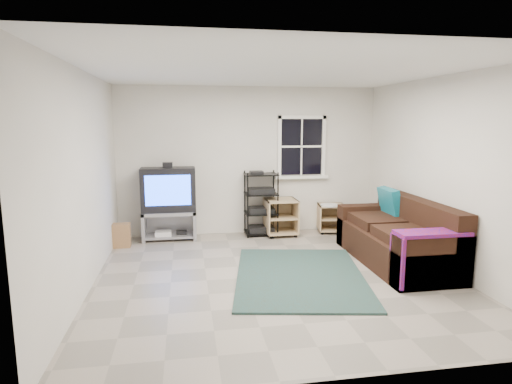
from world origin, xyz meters
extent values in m
plane|color=gray|center=(0.00, 0.00, 0.00)|extent=(4.60, 4.60, 0.00)
plane|color=white|center=(0.00, 0.00, 2.60)|extent=(4.60, 4.60, 0.00)
plane|color=silver|center=(0.00, 2.30, 1.30)|extent=(4.60, 0.00, 4.60)
plane|color=silver|center=(0.00, -2.30, 1.30)|extent=(4.60, 0.00, 4.60)
plane|color=silver|center=(-2.30, 0.00, 1.30)|extent=(0.00, 4.60, 4.60)
plane|color=silver|center=(2.30, 0.00, 1.30)|extent=(0.00, 4.60, 4.60)
cube|color=black|center=(0.95, 2.28, 1.55)|extent=(0.80, 0.01, 1.02)
cube|color=white|center=(0.95, 2.26, 2.07)|extent=(0.88, 0.06, 0.06)
cube|color=white|center=(0.95, 2.25, 1.00)|extent=(0.98, 0.14, 0.05)
cube|color=white|center=(0.54, 2.26, 1.55)|extent=(0.06, 0.06, 1.10)
cube|color=white|center=(1.36, 2.26, 1.55)|extent=(0.06, 0.06, 1.10)
cube|color=white|center=(0.95, 2.27, 1.55)|extent=(0.78, 0.04, 0.04)
cube|color=gray|center=(-1.42, 2.05, 0.47)|extent=(0.90, 0.45, 0.05)
cube|color=gray|center=(-1.84, 2.05, 0.25)|extent=(0.05, 0.45, 0.49)
cube|color=gray|center=(-1.00, 2.05, 0.25)|extent=(0.05, 0.45, 0.49)
cube|color=gray|center=(-1.42, 2.05, 0.06)|extent=(0.79, 0.41, 0.04)
cube|color=gray|center=(-1.42, 2.25, 0.25)|extent=(0.90, 0.04, 0.49)
cube|color=silver|center=(-1.53, 2.01, 0.12)|extent=(0.27, 0.22, 0.07)
cube|color=black|center=(-1.22, 2.05, 0.11)|extent=(0.18, 0.16, 0.05)
cube|color=black|center=(-1.42, 2.05, 0.86)|extent=(0.90, 0.38, 0.74)
cube|color=#1E4FFF|center=(-1.42, 1.85, 0.88)|extent=(0.74, 0.01, 0.50)
cube|color=black|center=(-1.42, 2.05, 1.28)|extent=(0.16, 0.12, 0.09)
cylinder|color=black|center=(-0.09, 1.89, 0.57)|extent=(0.02, 0.02, 1.14)
cylinder|color=black|center=(0.44, 1.89, 0.57)|extent=(0.02, 0.02, 1.14)
cylinder|color=black|center=(-0.09, 2.26, 0.57)|extent=(0.02, 0.02, 1.14)
cylinder|color=black|center=(0.44, 2.26, 0.57)|extent=(0.02, 0.02, 1.14)
cube|color=black|center=(0.17, 2.07, 0.05)|extent=(0.57, 0.41, 0.02)
cube|color=black|center=(0.17, 2.07, 0.11)|extent=(0.44, 0.33, 0.09)
cube|color=black|center=(0.17, 2.07, 0.40)|extent=(0.57, 0.41, 0.02)
cube|color=black|center=(0.17, 2.07, 0.45)|extent=(0.44, 0.33, 0.09)
cube|color=black|center=(0.17, 2.07, 0.74)|extent=(0.57, 0.41, 0.02)
cube|color=black|center=(0.17, 2.07, 0.80)|extent=(0.44, 0.33, 0.09)
cube|color=black|center=(0.17, 2.07, 1.08)|extent=(0.57, 0.41, 0.02)
cube|color=tan|center=(0.52, 2.00, 0.63)|extent=(0.55, 0.55, 0.02)
cube|color=tan|center=(0.52, 2.00, 0.07)|extent=(0.55, 0.55, 0.02)
cube|color=tan|center=(0.26, 2.00, 0.35)|extent=(0.03, 0.54, 0.59)
cube|color=tan|center=(0.78, 2.00, 0.35)|extent=(0.03, 0.54, 0.59)
cube|color=tan|center=(0.52, 2.26, 0.35)|extent=(0.50, 0.03, 0.59)
cube|color=tan|center=(0.52, 2.00, 0.32)|extent=(0.50, 0.52, 0.02)
cylinder|color=black|center=(0.30, 1.78, 0.03)|extent=(0.05, 0.05, 0.05)
cylinder|color=black|center=(0.73, 2.22, 0.03)|extent=(0.05, 0.05, 0.05)
cube|color=tan|center=(1.46, 2.05, 0.50)|extent=(0.53, 0.53, 0.02)
cube|color=tan|center=(1.46, 2.05, 0.06)|extent=(0.53, 0.53, 0.02)
cube|color=tan|center=(1.25, 2.09, 0.28)|extent=(0.10, 0.46, 0.46)
cube|color=tan|center=(1.68, 2.01, 0.28)|extent=(0.10, 0.46, 0.46)
cube|color=tan|center=(1.50, 2.27, 0.28)|extent=(0.41, 0.09, 0.46)
cube|color=tan|center=(1.46, 2.05, 0.26)|extent=(0.48, 0.50, 0.02)
cylinder|color=black|center=(1.26, 1.90, 0.02)|extent=(0.05, 0.05, 0.05)
cylinder|color=black|center=(1.67, 2.20, 0.02)|extent=(0.05, 0.05, 0.05)
cylinder|color=silver|center=(1.40, 1.96, 0.52)|extent=(0.33, 0.33, 0.02)
cube|color=black|center=(1.79, 0.27, 0.22)|extent=(0.96, 2.13, 0.45)
cube|color=black|center=(2.14, 0.27, 0.67)|extent=(0.26, 2.13, 0.46)
cube|color=black|center=(1.79, 1.21, 0.33)|extent=(0.96, 0.26, 0.66)
cube|color=black|center=(1.79, -0.67, 0.33)|extent=(0.96, 0.26, 0.66)
cube|color=black|center=(1.71, -0.16, 0.52)|extent=(0.64, 0.77, 0.14)
cube|color=black|center=(1.71, 0.69, 0.52)|extent=(0.64, 0.77, 0.14)
cube|color=teal|center=(1.98, 0.85, 0.77)|extent=(0.21, 0.51, 0.44)
cube|color=#0E119C|center=(1.77, -0.67, 0.68)|extent=(0.88, 0.32, 0.04)
cube|color=#0E119C|center=(1.33, -0.67, 0.35)|extent=(0.04, 0.32, 0.62)
cube|color=#322116|center=(0.31, -0.07, 0.01)|extent=(1.99, 2.49, 0.03)
cube|color=#976C44|center=(-2.16, 1.69, 0.19)|extent=(0.27, 0.18, 0.39)
camera|label=1|loc=(-1.13, -5.21, 2.00)|focal=30.00mm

